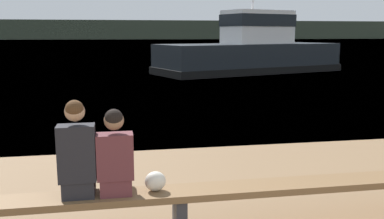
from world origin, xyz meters
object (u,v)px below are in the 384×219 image
(person_right, at_px, (115,158))
(tugboat_red, at_px, (251,53))
(person_left, at_px, (77,155))
(shopping_bag, at_px, (155,181))
(bench_main, at_px, (180,197))

(person_right, distance_m, tugboat_red, 20.54)
(person_left, relative_size, shopping_bag, 4.52)
(shopping_bag, relative_size, tugboat_red, 0.02)
(shopping_bag, bearing_deg, person_right, -178.13)
(bench_main, height_order, person_right, person_right)
(tugboat_red, bearing_deg, person_right, 138.95)
(person_left, bearing_deg, shopping_bag, 1.18)
(person_left, bearing_deg, tugboat_red, 66.94)
(bench_main, distance_m, tugboat_red, 20.31)
(person_right, bearing_deg, tugboat_red, 67.93)
(person_left, relative_size, tugboat_red, 0.09)
(bench_main, relative_size, shopping_bag, 34.25)
(tugboat_red, bearing_deg, bench_main, 140.76)
(person_left, distance_m, person_right, 0.39)
(shopping_bag, height_order, tugboat_red, tugboat_red)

